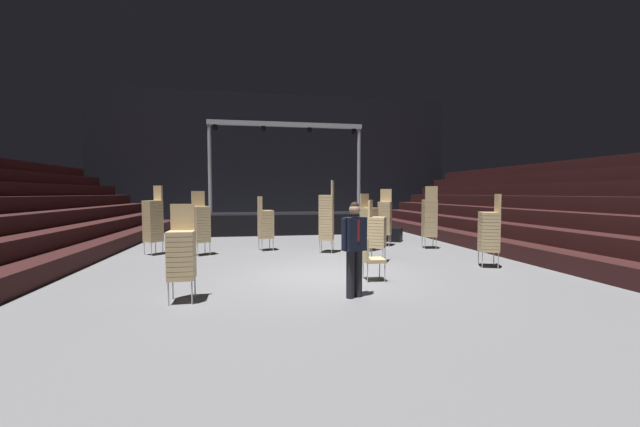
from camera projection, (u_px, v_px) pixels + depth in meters
ground_plane at (319, 277)px, 8.61m from camera, size 22.00×30.00×0.10m
arena_end_wall at (277, 159)px, 23.13m from camera, size 22.00×0.30×8.00m
bleacher_bank_right at (591, 204)px, 10.98m from camera, size 5.25×24.00×3.15m
stage_riser at (285, 221)px, 17.79m from camera, size 7.18×2.69×5.05m
man_with_tie at (355, 244)px, 6.72m from camera, size 0.56×0.37×1.75m
chair_stack_front_left at (429, 217)px, 12.72m from camera, size 0.52×0.52×2.14m
chair_stack_front_right at (377, 231)px, 10.22m from camera, size 0.60×0.60×1.71m
chair_stack_mid_left at (385, 217)px, 13.38m from camera, size 0.60×0.60×2.05m
chair_stack_mid_right at (369, 222)px, 12.23m from camera, size 0.61×0.61×1.88m
chair_stack_mid_centre at (265, 223)px, 12.27m from camera, size 0.54×0.54×1.79m
chair_stack_rear_left at (201, 223)px, 11.32m from camera, size 0.60×0.60×1.96m
chair_stack_rear_right at (182, 253)px, 6.46m from camera, size 0.45×0.45×1.71m
chair_stack_rear_centre at (489, 231)px, 9.49m from camera, size 0.56×0.56×1.88m
chair_stack_aisle_left at (153, 220)px, 11.41m from camera, size 0.62×0.62×2.14m
chair_stack_aisle_right at (327, 217)px, 11.83m from camera, size 0.56×0.56×2.31m
equipment_road_case at (390, 234)px, 14.67m from camera, size 1.08×0.98×0.54m
loose_chair_near_man at (371, 256)px, 8.07m from camera, size 0.46×0.46×0.95m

